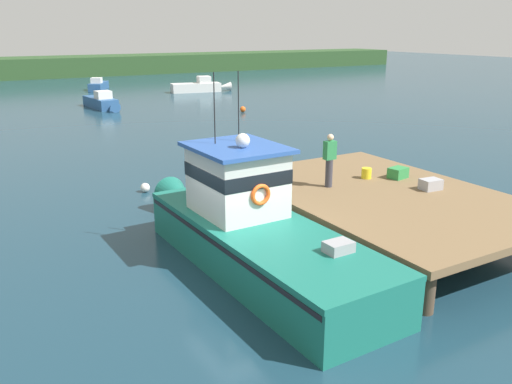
{
  "coord_description": "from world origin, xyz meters",
  "views": [
    {
      "loc": [
        -6.03,
        -11.02,
        5.81
      ],
      "look_at": [
        1.2,
        1.37,
        1.4
      ],
      "focal_mm": 37.3,
      "sensor_mm": 36.0,
      "label": 1
    }
  ],
  "objects_px": {
    "deckhand_by_the_boat": "(329,159)",
    "moored_boat_far_left": "(102,102)",
    "mooring_buoy_inshore": "(243,109)",
    "main_fishing_boat": "(250,227)",
    "moored_boat_outer_mooring": "(98,86)",
    "mooring_buoy_channel_marker": "(145,188)",
    "crate_single_by_cleat": "(398,173)",
    "crate_stack_mid_dock": "(431,184)",
    "moored_boat_far_right": "(200,87)",
    "bait_bucket": "(366,173)"
  },
  "relations": [
    {
      "from": "main_fishing_boat",
      "to": "mooring_buoy_inshore",
      "type": "height_order",
      "value": "main_fishing_boat"
    },
    {
      "from": "moored_boat_far_left",
      "to": "mooring_buoy_inshore",
      "type": "distance_m",
      "value": 10.96
    },
    {
      "from": "moored_boat_outer_mooring",
      "to": "mooring_buoy_channel_marker",
      "type": "xyz_separation_m",
      "value": [
        -7.44,
        -35.82,
        -0.25
      ]
    },
    {
      "from": "bait_bucket",
      "to": "moored_boat_far_right",
      "type": "height_order",
      "value": "bait_bucket"
    },
    {
      "from": "main_fishing_boat",
      "to": "deckhand_by_the_boat",
      "type": "relative_size",
      "value": 6.04
    },
    {
      "from": "bait_bucket",
      "to": "moored_boat_far_left",
      "type": "bearing_deg",
      "value": 92.04
    },
    {
      "from": "mooring_buoy_channel_marker",
      "to": "crate_stack_mid_dock",
      "type": "bearing_deg",
      "value": -51.5
    },
    {
      "from": "mooring_buoy_channel_marker",
      "to": "crate_single_by_cleat",
      "type": "bearing_deg",
      "value": -45.39
    },
    {
      "from": "bait_bucket",
      "to": "moored_boat_far_left",
      "type": "height_order",
      "value": "bait_bucket"
    },
    {
      "from": "main_fishing_boat",
      "to": "crate_stack_mid_dock",
      "type": "distance_m",
      "value": 6.02
    },
    {
      "from": "bait_bucket",
      "to": "moored_boat_far_right",
      "type": "distance_m",
      "value": 36.36
    },
    {
      "from": "crate_stack_mid_dock",
      "to": "moored_boat_far_left",
      "type": "xyz_separation_m",
      "value": [
        -1.84,
        30.54,
        -0.9
      ]
    },
    {
      "from": "moored_boat_outer_mooring",
      "to": "mooring_buoy_channel_marker",
      "type": "height_order",
      "value": "moored_boat_outer_mooring"
    },
    {
      "from": "deckhand_by_the_boat",
      "to": "mooring_buoy_inshore",
      "type": "xyz_separation_m",
      "value": [
        8.97,
        21.66,
        -1.85
      ]
    },
    {
      "from": "crate_stack_mid_dock",
      "to": "moored_boat_far_right",
      "type": "xyz_separation_m",
      "value": [
        9.22,
        36.86,
        -0.85
      ]
    },
    {
      "from": "main_fishing_boat",
      "to": "crate_single_by_cleat",
      "type": "distance_m",
      "value": 6.17
    },
    {
      "from": "main_fishing_boat",
      "to": "moored_boat_outer_mooring",
      "type": "height_order",
      "value": "main_fishing_boat"
    },
    {
      "from": "main_fishing_boat",
      "to": "bait_bucket",
      "type": "relative_size",
      "value": 28.95
    },
    {
      "from": "deckhand_by_the_boat",
      "to": "moored_boat_far_left",
      "type": "height_order",
      "value": "deckhand_by_the_boat"
    },
    {
      "from": "crate_single_by_cleat",
      "to": "moored_boat_far_left",
      "type": "bearing_deg",
      "value": 93.78
    },
    {
      "from": "moored_boat_far_left",
      "to": "mooring_buoy_channel_marker",
      "type": "height_order",
      "value": "moored_boat_far_left"
    },
    {
      "from": "mooring_buoy_channel_marker",
      "to": "mooring_buoy_inshore",
      "type": "bearing_deg",
      "value": 50.7
    },
    {
      "from": "mooring_buoy_inshore",
      "to": "crate_stack_mid_dock",
      "type": "bearing_deg",
      "value": -105.52
    },
    {
      "from": "crate_single_by_cleat",
      "to": "moored_boat_far_left",
      "type": "relative_size",
      "value": 0.11
    },
    {
      "from": "crate_stack_mid_dock",
      "to": "mooring_buoy_channel_marker",
      "type": "height_order",
      "value": "crate_stack_mid_dock"
    },
    {
      "from": "main_fishing_boat",
      "to": "moored_boat_far_left",
      "type": "relative_size",
      "value": 1.83
    },
    {
      "from": "moored_boat_far_right",
      "to": "deckhand_by_the_boat",
      "type": "bearing_deg",
      "value": -108.42
    },
    {
      "from": "moored_boat_far_right",
      "to": "mooring_buoy_inshore",
      "type": "relative_size",
      "value": 14.25
    },
    {
      "from": "main_fishing_boat",
      "to": "moored_boat_outer_mooring",
      "type": "distance_m",
      "value": 43.85
    },
    {
      "from": "main_fishing_boat",
      "to": "deckhand_by_the_boat",
      "type": "xyz_separation_m",
      "value": [
        3.53,
        1.36,
        1.05
      ]
    },
    {
      "from": "deckhand_by_the_boat",
      "to": "mooring_buoy_channel_marker",
      "type": "distance_m",
      "value": 7.4
    },
    {
      "from": "deckhand_by_the_boat",
      "to": "moored_boat_outer_mooring",
      "type": "xyz_separation_m",
      "value": [
        3.66,
        41.89,
        -1.64
      ]
    },
    {
      "from": "crate_single_by_cleat",
      "to": "crate_stack_mid_dock",
      "type": "height_order",
      "value": "crate_single_by_cleat"
    },
    {
      "from": "deckhand_by_the_boat",
      "to": "moored_boat_far_left",
      "type": "bearing_deg",
      "value": 88.76
    },
    {
      "from": "deckhand_by_the_boat",
      "to": "moored_boat_outer_mooring",
      "type": "distance_m",
      "value": 42.08
    },
    {
      "from": "main_fishing_boat",
      "to": "moored_boat_far_left",
      "type": "bearing_deg",
      "value": 82.14
    },
    {
      "from": "crate_stack_mid_dock",
      "to": "mooring_buoy_inshore",
      "type": "relative_size",
      "value": 1.44
    },
    {
      "from": "mooring_buoy_inshore",
      "to": "main_fishing_boat",
      "type": "bearing_deg",
      "value": -118.5
    },
    {
      "from": "mooring_buoy_inshore",
      "to": "deckhand_by_the_boat",
      "type": "bearing_deg",
      "value": -112.49
    },
    {
      "from": "deckhand_by_the_boat",
      "to": "moored_boat_far_left",
      "type": "xyz_separation_m",
      "value": [
        0.62,
        28.76,
        -1.59
      ]
    },
    {
      "from": "bait_bucket",
      "to": "moored_boat_outer_mooring",
      "type": "distance_m",
      "value": 41.81
    },
    {
      "from": "moored_boat_outer_mooring",
      "to": "mooring_buoy_inshore",
      "type": "xyz_separation_m",
      "value": [
        5.31,
        -20.23,
        -0.21
      ]
    },
    {
      "from": "crate_stack_mid_dock",
      "to": "deckhand_by_the_boat",
      "type": "xyz_separation_m",
      "value": [
        -2.46,
        1.78,
        0.7
      ]
    },
    {
      "from": "moored_boat_far_left",
      "to": "mooring_buoy_inshore",
      "type": "relative_size",
      "value": 12.9
    },
    {
      "from": "main_fishing_boat",
      "to": "crate_stack_mid_dock",
      "type": "bearing_deg",
      "value": -3.97
    },
    {
      "from": "crate_stack_mid_dock",
      "to": "bait_bucket",
      "type": "bearing_deg",
      "value": 113.09
    },
    {
      "from": "moored_boat_far_right",
      "to": "moored_boat_far_left",
      "type": "xyz_separation_m",
      "value": [
        -11.06,
        -6.32,
        -0.05
      ]
    },
    {
      "from": "deckhand_by_the_boat",
      "to": "mooring_buoy_inshore",
      "type": "relative_size",
      "value": 3.91
    },
    {
      "from": "crate_stack_mid_dock",
      "to": "moored_boat_far_right",
      "type": "height_order",
      "value": "crate_stack_mid_dock"
    },
    {
      "from": "crate_single_by_cleat",
      "to": "moored_boat_far_right",
      "type": "relative_size",
      "value": 0.1
    }
  ]
}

